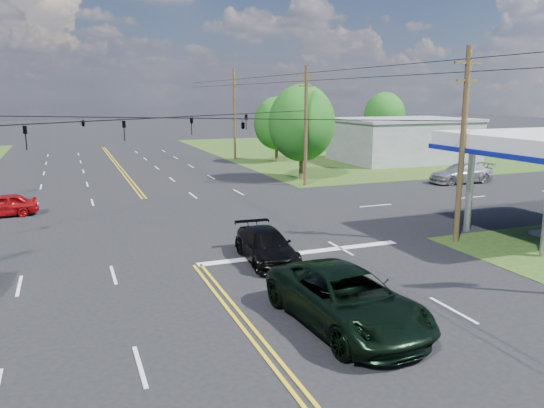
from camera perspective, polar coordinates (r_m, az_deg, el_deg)
name	(u,v)px	position (r m, az deg, el deg)	size (l,w,h in m)	color
ground	(164,224)	(30.85, -11.50, -2.13)	(280.00, 280.00, 0.00)	black
grass_ne	(381,149)	(73.76, 11.65, 5.80)	(46.00, 48.00, 0.03)	#214014
stop_bar	(302,253)	(24.84, 3.29, -5.29)	(10.00, 0.50, 0.02)	silver
retail_ne	(403,141)	(60.87, 13.90, 6.59)	(14.00, 10.00, 4.40)	slate
pole_se	(463,144)	(27.41, 19.81, 6.13)	(1.60, 0.28, 9.50)	#3D2D1A
pole_ne	(306,125)	(42.61, 3.66, 8.53)	(1.60, 0.28, 9.50)	#3D2D1A
pole_right_far	(234,114)	(60.35, -4.07, 9.68)	(1.60, 0.28, 10.00)	#3D2D1A
span_wire_signals	(160,118)	(30.02, -11.97, 9.05)	(26.00, 18.00, 1.13)	black
power_lines	(164,67)	(28.05, -11.50, 14.23)	(26.04, 100.00, 0.64)	black
tree_right_a	(302,123)	(45.75, 3.21, 8.69)	(5.70, 5.70, 8.18)	#3D2D1A
tree_right_b	(277,123)	(57.79, 0.50, 8.68)	(4.94, 4.94, 7.09)	#3D2D1A
tree_far_r	(384,116)	(71.23, 12.00, 9.26)	(5.32, 5.32, 7.63)	#3D2D1A
pickup_dkgreen	(346,299)	(17.20, 8.01, -10.06)	(3.00, 6.51, 1.81)	black
suv_black	(266,246)	(23.46, -0.64, -4.50)	(1.97, 4.85, 1.41)	black
sedan_red	(2,205)	(35.89, -27.06, -0.13)	(1.63, 4.05, 1.38)	#9D0B0E
sedan_far	(461,173)	(47.02, 19.66, 3.14)	(2.27, 5.59, 1.62)	#A3A2A6
polesign_ne	(301,117)	(46.53, 3.11, 9.36)	(1.93, 0.80, 7.07)	#A5A5AA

